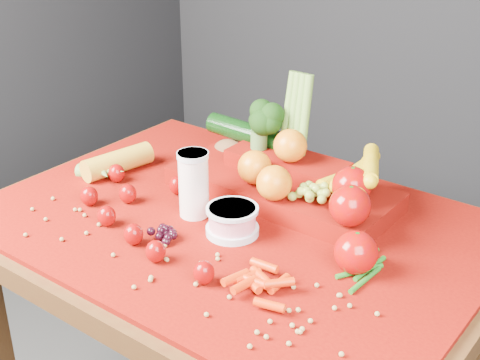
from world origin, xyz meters
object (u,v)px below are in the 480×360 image
Objects in this scene: milk_glass at (194,182)px; table at (235,262)px; yogurt_bowl at (232,220)px; produce_mound at (293,176)px.

table is at bearing 20.53° from milk_glass.
yogurt_bowl reaches higher than table.
milk_glass reaches higher than yogurt_bowl.
milk_glass is 0.13m from yogurt_bowl.
milk_glass reaches higher than table.
produce_mound is (0.05, 0.15, 0.17)m from table.
table is 0.21m from milk_glass.
table is 7.50× the size of milk_glass.
table is 9.96× the size of yogurt_bowl.
produce_mound reaches higher than yogurt_bowl.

